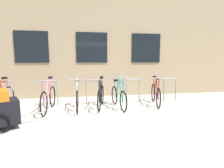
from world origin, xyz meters
name	(u,v)px	position (x,y,z in m)	size (l,w,h in m)	color
ground_plane	(101,121)	(0.00, 0.00, 0.00)	(42.00, 42.00, 0.00)	#B2ADA0
storefront_building	(89,43)	(0.00, 6.07, 2.54)	(28.00, 5.77, 5.08)	tan
bike_rack	(93,89)	(-0.05, 1.90, 0.53)	(6.54, 0.05, 0.89)	gray
bicycle_pink	(49,98)	(-1.51, 1.24, 0.40)	(0.44, 1.79, 1.06)	black
bicycle_red	(0,99)	(-2.98, 1.43, 0.39)	(0.44, 1.75, 1.06)	black
bicycle_silver	(77,97)	(-0.62, 1.30, 0.39)	(0.44, 1.71, 1.04)	black
bicycle_black	(101,96)	(0.15, 1.33, 0.39)	(0.52, 1.66, 1.04)	black
bicycle_teal	(118,96)	(0.75, 1.25, 0.37)	(0.44, 1.68, 1.10)	black
bicycle_maroon	(156,94)	(2.15, 1.43, 0.39)	(0.54, 1.69, 1.04)	black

